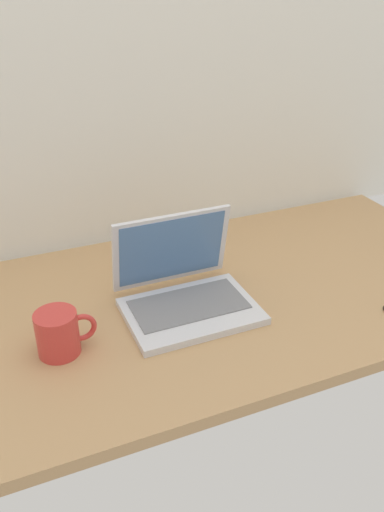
{
  "coord_description": "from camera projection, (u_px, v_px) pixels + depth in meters",
  "views": [
    {
      "loc": [
        -0.47,
        -1.03,
        0.77
      ],
      "look_at": [
        -0.03,
        0.0,
        0.15
      ],
      "focal_mm": 37.38,
      "sensor_mm": 36.0,
      "label": 1
    }
  ],
  "objects": [
    {
      "name": "coffee_mug",
      "position": [
        59.0,
        333.0,
        1.13
      ],
      "size": [
        0.13,
        0.09,
        0.1
      ],
      "color": "red",
      "rests_on": "desk"
    },
    {
      "name": "laptop",
      "position": [
        184.0,
        289.0,
        1.29
      ],
      "size": [
        0.31,
        0.26,
        0.22
      ],
      "color": "silver",
      "rests_on": "desk"
    },
    {
      "name": "desk",
      "position": [
        203.0,
        300.0,
        1.35
      ],
      "size": [
        1.6,
        0.76,
        0.03
      ],
      "color": "tan",
      "rests_on": "ground"
    }
  ]
}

